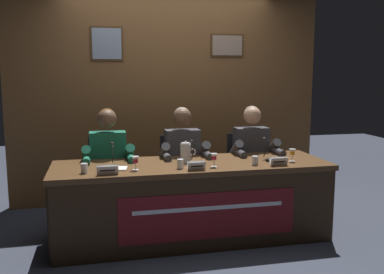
# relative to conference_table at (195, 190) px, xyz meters

# --- Properties ---
(ground_plane) EXTENTS (12.00, 12.00, 0.00)m
(ground_plane) POSITION_rel_conference_table_xyz_m (-0.00, 0.10, -0.50)
(ground_plane) COLOR #383D4C
(wall_back_panelled) EXTENTS (3.81, 0.14, 2.60)m
(wall_back_panelled) POSITION_rel_conference_table_xyz_m (-0.00, 1.44, 0.81)
(wall_back_panelled) COLOR brown
(wall_back_panelled) RESTS_ON ground_plane
(conference_table) EXTENTS (2.61, 0.82, 0.74)m
(conference_table) POSITION_rel_conference_table_xyz_m (0.00, 0.00, 0.00)
(conference_table) COLOR brown
(conference_table) RESTS_ON ground_plane
(chair_left) EXTENTS (0.44, 0.44, 0.91)m
(chair_left) POSITION_rel_conference_table_xyz_m (-0.77, 0.70, -0.06)
(chair_left) COLOR black
(chair_left) RESTS_ON ground_plane
(panelist_left) EXTENTS (0.51, 0.48, 1.23)m
(panelist_left) POSITION_rel_conference_table_xyz_m (-0.77, 0.50, 0.22)
(panelist_left) COLOR black
(panelist_left) RESTS_ON ground_plane
(nameplate_left) EXTENTS (0.18, 0.06, 0.08)m
(nameplate_left) POSITION_rel_conference_table_xyz_m (-0.80, -0.20, 0.28)
(nameplate_left) COLOR white
(nameplate_left) RESTS_ON conference_table
(juice_glass_left) EXTENTS (0.06, 0.06, 0.12)m
(juice_glass_left) POSITION_rel_conference_table_xyz_m (-0.55, -0.08, 0.33)
(juice_glass_left) COLOR white
(juice_glass_left) RESTS_ON conference_table
(water_cup_left) EXTENTS (0.06, 0.06, 0.08)m
(water_cup_left) POSITION_rel_conference_table_xyz_m (-0.99, -0.10, 0.28)
(water_cup_left) COLOR silver
(water_cup_left) RESTS_ON conference_table
(microphone_left) EXTENTS (0.06, 0.17, 0.22)m
(microphone_left) POSITION_rel_conference_table_xyz_m (-0.74, 0.10, 0.31)
(microphone_left) COLOR black
(microphone_left) RESTS_ON conference_table
(chair_center) EXTENTS (0.44, 0.44, 0.91)m
(chair_center) POSITION_rel_conference_table_xyz_m (-0.00, 0.70, -0.06)
(chair_center) COLOR black
(chair_center) RESTS_ON ground_plane
(panelist_center) EXTENTS (0.51, 0.48, 1.23)m
(panelist_center) POSITION_rel_conference_table_xyz_m (-0.00, 0.50, 0.22)
(panelist_center) COLOR black
(panelist_center) RESTS_ON ground_plane
(nameplate_center) EXTENTS (0.16, 0.06, 0.08)m
(nameplate_center) POSITION_rel_conference_table_xyz_m (-0.03, -0.20, 0.28)
(nameplate_center) COLOR white
(nameplate_center) RESTS_ON conference_table
(juice_glass_center) EXTENTS (0.06, 0.06, 0.12)m
(juice_glass_center) POSITION_rel_conference_table_xyz_m (0.16, -0.11, 0.33)
(juice_glass_center) COLOR white
(juice_glass_center) RESTS_ON conference_table
(water_cup_center) EXTENTS (0.06, 0.06, 0.08)m
(water_cup_center) POSITION_rel_conference_table_xyz_m (-0.16, -0.11, 0.28)
(water_cup_center) COLOR silver
(water_cup_center) RESTS_ON conference_table
(microphone_center) EXTENTS (0.06, 0.17, 0.22)m
(microphone_center) POSITION_rel_conference_table_xyz_m (0.01, 0.07, 0.31)
(microphone_center) COLOR black
(microphone_center) RESTS_ON conference_table
(chair_right) EXTENTS (0.44, 0.44, 0.91)m
(chair_right) POSITION_rel_conference_table_xyz_m (0.77, 0.70, -0.06)
(chair_right) COLOR black
(chair_right) RESTS_ON ground_plane
(panelist_right) EXTENTS (0.51, 0.48, 1.23)m
(panelist_right) POSITION_rel_conference_table_xyz_m (0.77, 0.50, 0.22)
(panelist_right) COLOR black
(panelist_right) RESTS_ON ground_plane
(nameplate_right) EXTENTS (0.17, 0.06, 0.08)m
(nameplate_right) POSITION_rel_conference_table_xyz_m (0.75, -0.19, 0.28)
(nameplate_right) COLOR white
(nameplate_right) RESTS_ON conference_table
(juice_glass_right) EXTENTS (0.06, 0.06, 0.12)m
(juice_glass_right) POSITION_rel_conference_table_xyz_m (0.96, -0.04, 0.33)
(juice_glass_right) COLOR white
(juice_glass_right) RESTS_ON conference_table
(water_cup_right) EXTENTS (0.06, 0.06, 0.08)m
(water_cup_right) POSITION_rel_conference_table_xyz_m (0.55, -0.11, 0.28)
(water_cup_right) COLOR silver
(water_cup_right) RESTS_ON conference_table
(microphone_right) EXTENTS (0.06, 0.17, 0.22)m
(microphone_right) POSITION_rel_conference_table_xyz_m (0.74, 0.06, 0.31)
(microphone_right) COLOR black
(microphone_right) RESTS_ON conference_table
(water_pitcher_central) EXTENTS (0.15, 0.10, 0.21)m
(water_pitcher_central) POSITION_rel_conference_table_xyz_m (-0.05, 0.14, 0.34)
(water_pitcher_central) COLOR silver
(water_pitcher_central) RESTS_ON conference_table
(document_stack_left) EXTENTS (0.23, 0.18, 0.01)m
(document_stack_left) POSITION_rel_conference_table_xyz_m (-0.73, -0.01, 0.25)
(document_stack_left) COLOR white
(document_stack_left) RESTS_ON conference_table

